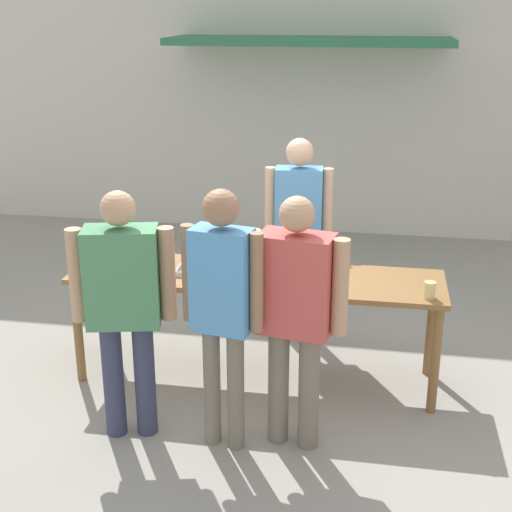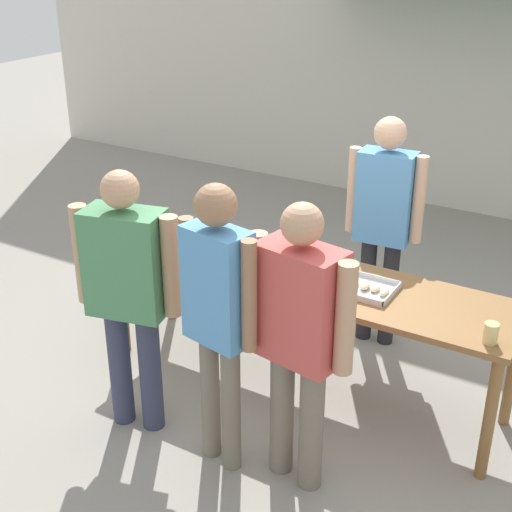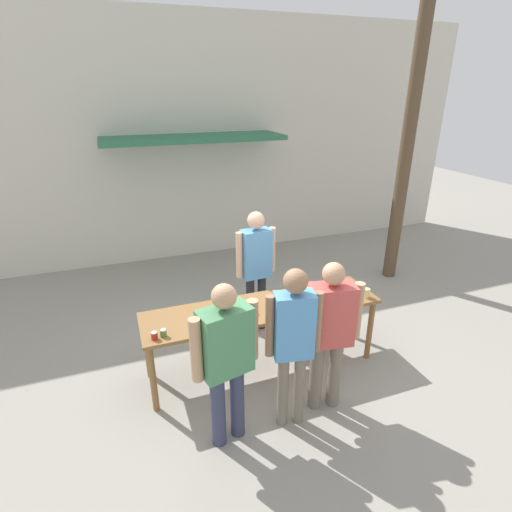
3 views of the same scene
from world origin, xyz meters
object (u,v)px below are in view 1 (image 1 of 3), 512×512
(condiment_jar_mustard, at_px, (84,270))
(person_server_behind_table, at_px, (298,220))
(food_tray_sausages, at_px, (210,271))
(person_customer_holding_hotdog, at_px, (124,297))
(beer_cup, at_px, (430,290))
(person_customer_with_cup, at_px, (295,304))
(condiment_jar_ketchup, at_px, (97,270))
(person_customer_waiting_in_line, at_px, (222,297))
(food_tray_buns, at_px, (312,276))

(condiment_jar_mustard, height_order, person_server_behind_table, person_server_behind_table)
(food_tray_sausages, height_order, person_customer_holding_hotdog, person_customer_holding_hotdog)
(beer_cup, distance_m, person_server_behind_table, 1.50)
(person_server_behind_table, bearing_deg, person_customer_with_cup, -88.20)
(beer_cup, xyz_separation_m, person_customer_holding_hotdog, (-1.97, -0.68, 0.09))
(food_tray_sausages, relative_size, condiment_jar_ketchup, 5.67)
(condiment_jar_ketchup, xyz_separation_m, person_customer_holding_hotdog, (0.47, -0.69, 0.10))
(beer_cup, bearing_deg, person_customer_with_cup, -145.08)
(person_customer_waiting_in_line, bearing_deg, condiment_jar_ketchup, -21.25)
(food_tray_sausages, height_order, beer_cup, beer_cup)
(person_server_behind_table, bearing_deg, person_customer_waiting_in_line, -103.00)
(food_tray_sausages, height_order, person_customer_waiting_in_line, person_customer_waiting_in_line)
(food_tray_buns, height_order, person_server_behind_table, person_server_behind_table)
(beer_cup, bearing_deg, person_server_behind_table, 134.58)
(food_tray_buns, distance_m, person_customer_holding_hotdog, 1.45)
(person_server_behind_table, bearing_deg, person_customer_holding_hotdog, -122.35)
(food_tray_buns, relative_size, person_customer_with_cup, 0.22)
(condiment_jar_ketchup, relative_size, person_customer_with_cup, 0.05)
(condiment_jar_ketchup, distance_m, beer_cup, 2.44)
(person_server_behind_table, bearing_deg, condiment_jar_mustard, -148.76)
(food_tray_sausages, distance_m, condiment_jar_ketchup, 0.85)
(condiment_jar_mustard, bearing_deg, person_customer_waiting_in_line, -29.61)
(person_server_behind_table, bearing_deg, food_tray_buns, -80.77)
(beer_cup, distance_m, person_customer_holding_hotdog, 2.09)
(food_tray_buns, relative_size, person_server_behind_table, 0.22)
(condiment_jar_mustard, xyz_separation_m, beer_cup, (2.54, 0.01, 0.02))
(condiment_jar_mustard, relative_size, condiment_jar_ketchup, 1.00)
(food_tray_buns, xyz_separation_m, condiment_jar_ketchup, (-1.60, -0.21, 0.02))
(condiment_jar_mustard, relative_size, beer_cup, 0.70)
(person_customer_with_cup, bearing_deg, person_customer_holding_hotdog, 13.65)
(beer_cup, distance_m, person_customer_with_cup, 1.06)
(beer_cup, relative_size, person_customer_with_cup, 0.07)
(person_customer_holding_hotdog, bearing_deg, person_customer_with_cup, 171.04)
(condiment_jar_ketchup, bearing_deg, food_tray_sausages, 14.30)
(food_tray_sausages, xyz_separation_m, person_customer_waiting_in_line, (0.31, -0.92, 0.19))
(condiment_jar_mustard, bearing_deg, person_server_behind_table, 35.65)
(food_tray_buns, relative_size, person_customer_holding_hotdog, 0.22)
(condiment_jar_mustard, xyz_separation_m, person_customer_with_cup, (1.67, -0.60, 0.10))
(food_tray_buns, height_order, person_customer_with_cup, person_customer_with_cup)
(food_tray_sausages, xyz_separation_m, food_tray_buns, (0.78, 0.00, 0.01))
(food_tray_buns, height_order, beer_cup, beer_cup)
(condiment_jar_mustard, relative_size, person_server_behind_table, 0.05)
(food_tray_sausages, xyz_separation_m, condiment_jar_ketchup, (-0.82, -0.21, 0.03))
(beer_cup, bearing_deg, condiment_jar_mustard, -179.84)
(food_tray_sausages, relative_size, beer_cup, 3.98)
(food_tray_buns, xyz_separation_m, person_customer_waiting_in_line, (-0.47, -0.93, 0.18))
(food_tray_sausages, distance_m, person_customer_with_cup, 1.12)
(person_customer_with_cup, bearing_deg, person_customer_waiting_in_line, 22.11)
(food_tray_sausages, height_order, condiment_jar_ketchup, condiment_jar_ketchup)
(condiment_jar_mustard, relative_size, person_customer_with_cup, 0.05)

